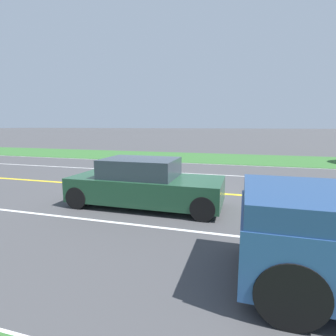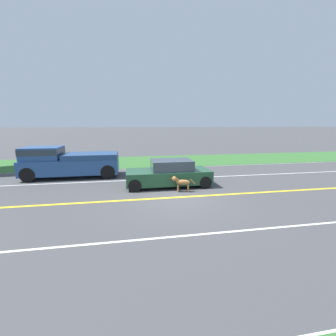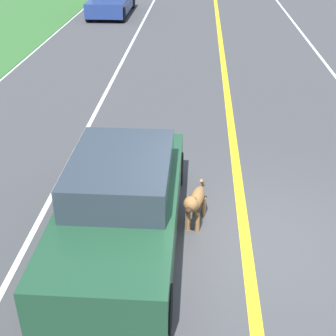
% 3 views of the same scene
% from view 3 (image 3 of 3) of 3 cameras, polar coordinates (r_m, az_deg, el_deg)
% --- Properties ---
extents(ground_plane, '(400.00, 400.00, 0.00)m').
position_cam_3_polar(ground_plane, '(7.72, 9.43, -8.86)').
color(ground_plane, '#424244').
extents(centre_divider_line, '(0.18, 160.00, 0.01)m').
position_cam_3_polar(centre_divider_line, '(7.72, 9.43, -8.84)').
color(centre_divider_line, yellow).
rests_on(centre_divider_line, ground).
extents(lane_dash_same_dir, '(0.10, 160.00, 0.01)m').
position_cam_3_polar(lane_dash_same_dir, '(8.12, -16.19, -7.59)').
color(lane_dash_same_dir, white).
rests_on(lane_dash_same_dir, ground).
extents(ego_car, '(1.81, 4.41, 1.40)m').
position_cam_3_polar(ego_car, '(7.38, -5.73, -4.30)').
color(ego_car, '#1E472D').
rests_on(ego_car, ground).
extents(dog, '(0.41, 1.22, 0.79)m').
position_cam_3_polar(dog, '(7.70, 3.33, -4.10)').
color(dog, olive).
rests_on(dog, ground).
extents(car_trailing_near, '(1.82, 4.31, 1.33)m').
position_cam_3_polar(car_trailing_near, '(24.60, -6.92, 19.55)').
color(car_trailing_near, navy).
rests_on(car_trailing_near, ground).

